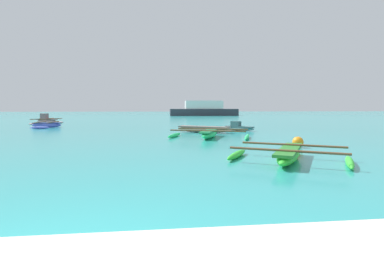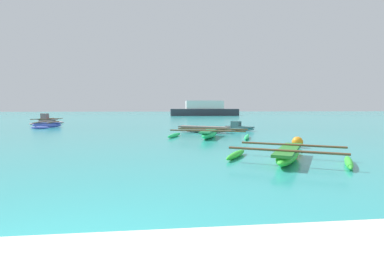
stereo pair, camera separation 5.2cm
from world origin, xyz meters
name	(u,v)px [view 1 (the left image)]	position (x,y,z in m)	size (l,w,h in m)	color
moored_boat_0	(239,127)	(6.92, 17.69, 0.23)	(1.92, 1.99, 0.65)	teal
moored_boat_1	(289,154)	(5.11, 5.84, 0.21)	(3.90, 3.41, 0.45)	green
moored_boat_2	(47,125)	(-7.51, 22.52, 0.22)	(2.23, 3.29, 0.47)	#636CE5
moored_boat_3	(46,121)	(-9.36, 27.88, 0.34)	(2.41, 3.66, 1.03)	#D09CA3
moored_boat_4	(204,129)	(4.24, 16.32, 0.23)	(3.50, 2.66, 0.40)	#C9A593
moored_boat_5	(210,134)	(4.00, 12.95, 0.21)	(4.61, 3.52, 0.46)	#2BEA7A
mooring_buoy_0	(298,142)	(6.84, 8.78, 0.22)	(0.44, 0.44, 0.44)	orange
distant_ferry	(204,110)	(10.67, 56.44, 1.20)	(13.45, 2.96, 2.96)	#2D333D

